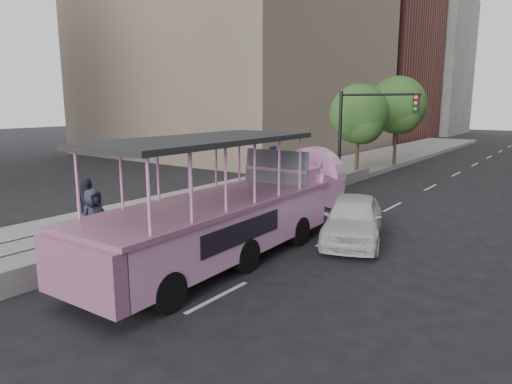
{
  "coord_description": "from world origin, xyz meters",
  "views": [
    {
      "loc": [
        7.76,
        -9.74,
        4.56
      ],
      "look_at": [
        -1.47,
        2.97,
        1.51
      ],
      "focal_mm": 32.0,
      "sensor_mm": 36.0,
      "label": 1
    }
  ],
  "objects": [
    {
      "name": "kerb_wall",
      "position": [
        -3.12,
        2.0,
        0.48
      ],
      "size": [
        0.24,
        30.0,
        0.36
      ],
      "primitive_type": "cube",
      "color": "#9B9B96",
      "rests_on": "sidewalk"
    },
    {
      "name": "traffic_signal",
      "position": [
        -1.7,
        12.5,
        3.5
      ],
      "size": [
        4.2,
        0.32,
        5.2
      ],
      "color": "black",
      "rests_on": "ground"
    },
    {
      "name": "pedestrian_far",
      "position": [
        -3.75,
        -2.02,
        1.21
      ],
      "size": [
        0.65,
        0.94,
        1.83
      ],
      "primitive_type": "imported",
      "rotation": [
        0.0,
        0.0,
        1.65
      ],
      "color": "#282D3B",
      "rests_on": "sidewalk"
    },
    {
      "name": "street_tree_near",
      "position": [
        -3.3,
        15.93,
        3.82
      ],
      "size": [
        3.52,
        3.52,
        5.72
      ],
      "color": "#3C291B",
      "rests_on": "ground"
    },
    {
      "name": "guardrail",
      "position": [
        -3.12,
        2.0,
        1.14
      ],
      "size": [
        0.07,
        22.0,
        0.71
      ],
      "color": "silver",
      "rests_on": "kerb_wall"
    },
    {
      "name": "pedestrian_mid",
      "position": [
        -5.05,
        -1.32,
        1.26
      ],
      "size": [
        1.18,
        1.12,
        1.92
      ],
      "primitive_type": "imported",
      "rotation": [
        0.0,
        0.0,
        0.56
      ],
      "color": "#282D3B",
      "rests_on": "sidewalk"
    },
    {
      "name": "ground",
      "position": [
        0.0,
        0.0,
        0.0
      ],
      "size": [
        160.0,
        160.0,
        0.0
      ],
      "primitive_type": "plane",
      "color": "black"
    },
    {
      "name": "sidewalk",
      "position": [
        -5.75,
        10.0,
        0.15
      ],
      "size": [
        5.5,
        80.0,
        0.3
      ],
      "primitive_type": "cube",
      "color": "#9F9E99",
      "rests_on": "ground"
    },
    {
      "name": "parking_sign",
      "position": [
        -2.7,
        5.84,
        1.77
      ],
      "size": [
        0.13,
        0.63,
        2.83
      ],
      "color": "black",
      "rests_on": "ground"
    },
    {
      "name": "duck_boat",
      "position": [
        -0.68,
        0.94,
        1.36
      ],
      "size": [
        3.03,
        11.1,
        3.66
      ],
      "color": "black",
      "rests_on": "ground"
    },
    {
      "name": "midrise_stone_b",
      "position": [
        -16.0,
        64.0,
        10.0
      ],
      "size": [
        16.0,
        14.0,
        20.0
      ],
      "primitive_type": "cube",
      "color": "gray",
      "rests_on": "ground"
    },
    {
      "name": "street_tree_far",
      "position": [
        -3.1,
        21.93,
        4.31
      ],
      "size": [
        3.97,
        3.97,
        6.45
      ],
      "color": "#3C291B",
      "rests_on": "ground"
    },
    {
      "name": "midrise_brick",
      "position": [
        -18.0,
        48.0,
        13.0
      ],
      "size": [
        18.0,
        16.0,
        26.0
      ],
      "primitive_type": "cube",
      "color": "brown",
      "rests_on": "ground"
    },
    {
      "name": "car",
      "position": [
        1.69,
        4.15,
        0.78
      ],
      "size": [
        3.28,
        4.93,
        1.56
      ],
      "primitive_type": "imported",
      "rotation": [
        0.0,
        0.0,
        0.34
      ],
      "color": "silver",
      "rests_on": "ground"
    }
  ]
}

